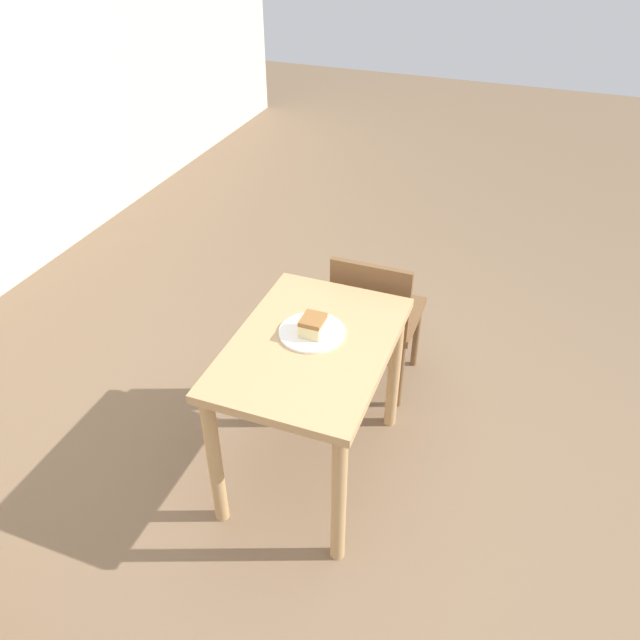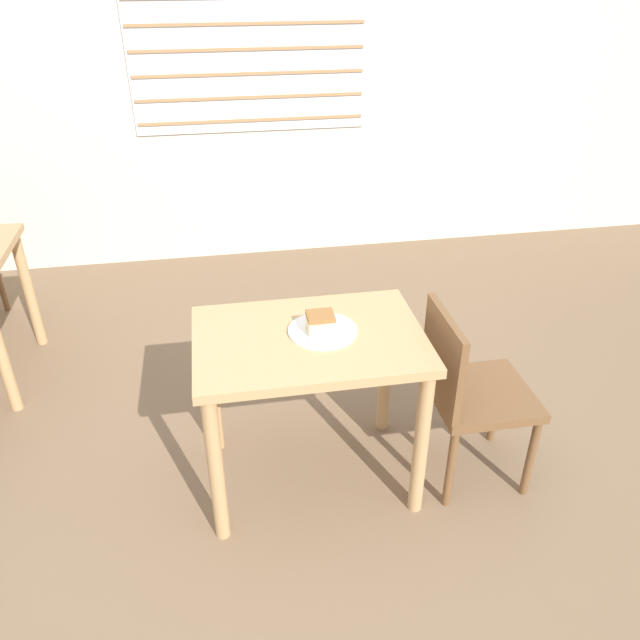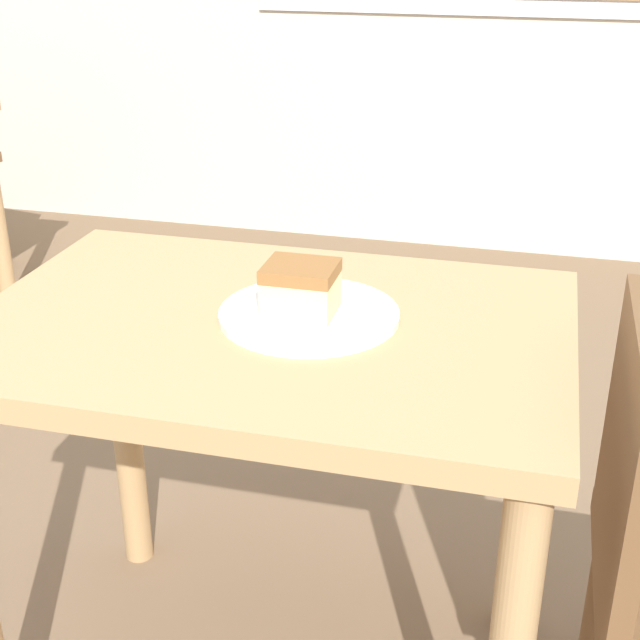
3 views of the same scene
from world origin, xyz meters
name	(u,v)px [view 1 (image 1 of 3)]	position (x,y,z in m)	size (l,w,h in m)	color
ground_plane	(416,511)	(0.00, 0.00, 0.00)	(14.00, 14.00, 0.00)	#7A6047
dining_table_near	(312,368)	(0.08, 0.53, 0.62)	(0.92, 0.64, 0.75)	tan
chair_near_window	(375,315)	(0.75, 0.43, 0.47)	(0.42, 0.42, 0.83)	brown
plate	(312,332)	(0.14, 0.55, 0.76)	(0.28, 0.28, 0.01)	white
cake_slice	(313,325)	(0.13, 0.54, 0.80)	(0.11, 0.09, 0.08)	beige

